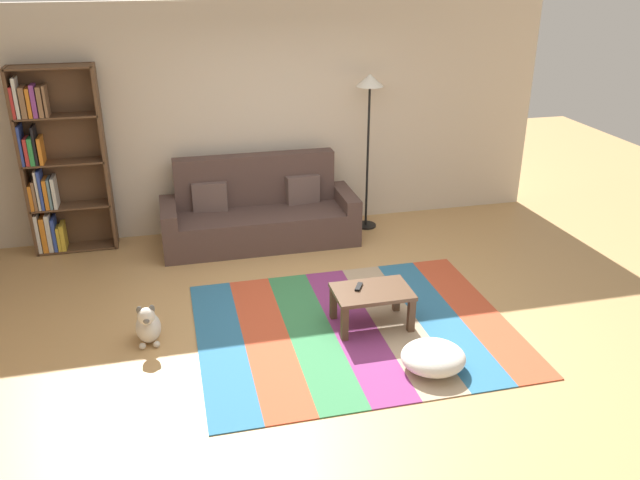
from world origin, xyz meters
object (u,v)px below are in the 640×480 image
at_px(standing_lamp, 369,101).
at_px(tv_remote, 359,287).
at_px(coffee_table, 372,297).
at_px(pouf, 433,357).
at_px(bookshelf, 54,166).
at_px(couch, 259,214).
at_px(dog, 148,326).

relative_size(standing_lamp, tv_remote, 12.62).
relative_size(coffee_table, pouf, 1.31).
bearing_deg(standing_lamp, bookshelf, 177.45).
distance_m(couch, dog, 2.37).
distance_m(couch, pouf, 3.13).
distance_m(coffee_table, standing_lamp, 2.72).
relative_size(bookshelf, coffee_table, 2.98).
distance_m(pouf, standing_lamp, 3.44).
bearing_deg(pouf, bookshelf, 134.56).
distance_m(couch, bookshelf, 2.34).
distance_m(bookshelf, coffee_table, 3.88).
bearing_deg(standing_lamp, pouf, -97.12).
bearing_deg(coffee_table, bookshelf, 139.89).
bearing_deg(dog, coffee_table, -5.69).
bearing_deg(bookshelf, couch, -7.35).
height_order(couch, dog, couch).
height_order(couch, standing_lamp, standing_lamp).
height_order(bookshelf, dog, bookshelf).
distance_m(coffee_table, pouf, 0.86).
bearing_deg(dog, bookshelf, 112.22).
bearing_deg(couch, dog, -123.26).
distance_m(coffee_table, dog, 2.01).
relative_size(pouf, standing_lamp, 0.28).
xyz_separation_m(coffee_table, tv_remote, (-0.11, 0.07, 0.08)).
height_order(standing_lamp, tv_remote, standing_lamp).
xyz_separation_m(couch, bookshelf, (-2.22, 0.29, 0.67)).
xyz_separation_m(couch, standing_lamp, (1.37, 0.13, 1.24)).
height_order(couch, pouf, couch).
bearing_deg(pouf, couch, 108.31).
bearing_deg(tv_remote, bookshelf, 168.79).
xyz_separation_m(dog, tv_remote, (1.89, -0.13, 0.22)).
xyz_separation_m(bookshelf, tv_remote, (2.81, -2.39, -0.63)).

